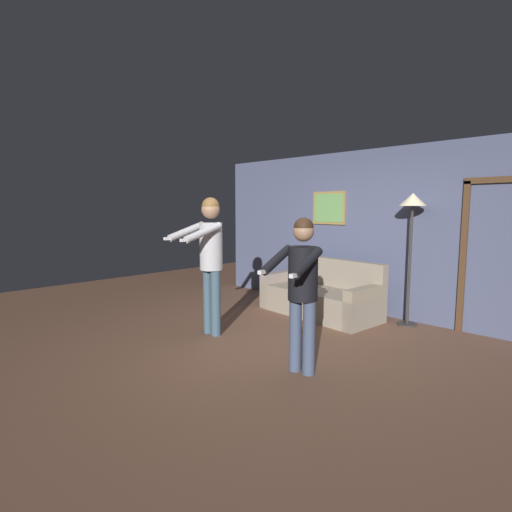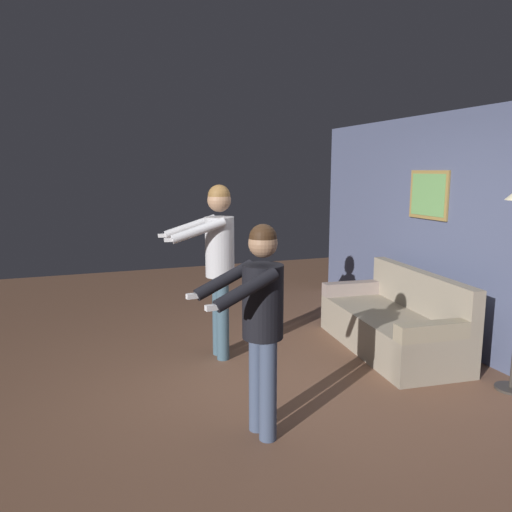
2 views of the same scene
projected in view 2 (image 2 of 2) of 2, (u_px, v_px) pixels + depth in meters
ground_plane at (278, 389)px, 4.54m from camera, size 12.00×12.00×0.00m
back_wall_assembly at (484, 236)px, 5.06m from camera, size 6.40×0.10×2.60m
couch at (393, 325)px, 5.50m from camera, size 1.97×1.02×0.87m
person_standing_left at (218, 253)px, 5.14m from camera, size 0.44×0.75×1.82m
person_standing_right at (260, 313)px, 3.60m from camera, size 0.50×0.69×1.60m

